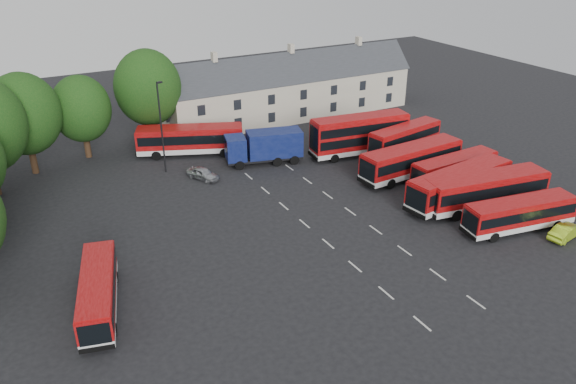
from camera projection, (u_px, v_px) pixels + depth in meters
name	position (u px, v px, depth m)	size (l,w,h in m)	color
ground	(316.00, 233.00, 49.30)	(140.00, 140.00, 0.00)	black
lane_markings	(328.00, 217.00, 51.96)	(5.15, 33.80, 0.01)	beige
treeline	(23.00, 134.00, 52.77)	(29.92, 32.59, 12.01)	black
terrace_houses	(291.00, 89.00, 77.39)	(35.70, 7.13, 10.06)	beige
bus_row_a	(520.00, 212.00, 49.09)	(10.62, 4.02, 2.93)	silver
bus_row_b	(486.00, 189.00, 52.74)	(12.53, 4.68, 3.46)	silver
bus_row_c	(460.00, 183.00, 53.86)	(12.42, 4.23, 3.44)	silver
bus_row_d	(455.00, 167.00, 58.24)	(10.24, 2.78, 2.87)	silver
bus_row_e	(411.00, 159.00, 59.50)	(12.27, 3.54, 3.43)	silver
bus_dd_south	(404.00, 141.00, 63.81)	(9.96, 3.84, 3.99)	silver
bus_dd_north	(360.00, 133.00, 64.81)	(11.79, 4.11, 4.73)	silver
bus_west	(98.00, 290.00, 38.93)	(4.52, 10.03, 2.77)	silver
bus_north	(190.00, 138.00, 65.11)	(12.26, 7.15, 3.43)	silver
box_truck	(265.00, 146.00, 62.81)	(8.92, 4.71, 3.73)	black
silver_car	(203.00, 174.00, 59.46)	(1.52, 3.78, 1.29)	#B5B9BE
lime_car	(566.00, 231.00, 48.33)	(1.34, 3.84, 1.27)	#9AC11D
lamppost	(161.00, 125.00, 59.15)	(0.70, 0.38, 10.00)	black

